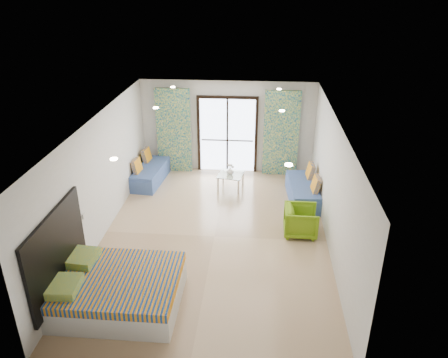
# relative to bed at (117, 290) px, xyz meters

# --- Properties ---
(floor) EXTENTS (5.00, 7.50, 0.01)m
(floor) POSITION_rel_bed_xyz_m (1.48, 2.35, -0.31)
(floor) COLOR #9C7E5D
(floor) RESTS_ON ground
(ceiling) EXTENTS (5.00, 7.50, 0.01)m
(ceiling) POSITION_rel_bed_xyz_m (1.48, 2.35, 2.39)
(ceiling) COLOR silver
(ceiling) RESTS_ON ground
(wall_back) EXTENTS (5.00, 0.01, 2.70)m
(wall_back) POSITION_rel_bed_xyz_m (1.48, 6.10, 1.04)
(wall_back) COLOR silver
(wall_back) RESTS_ON ground
(wall_front) EXTENTS (5.00, 0.01, 2.70)m
(wall_front) POSITION_rel_bed_xyz_m (1.48, -1.40, 1.04)
(wall_front) COLOR silver
(wall_front) RESTS_ON ground
(wall_left) EXTENTS (0.01, 7.50, 2.70)m
(wall_left) POSITION_rel_bed_xyz_m (-1.02, 2.35, 1.04)
(wall_left) COLOR silver
(wall_left) RESTS_ON ground
(wall_right) EXTENTS (0.01, 7.50, 2.70)m
(wall_right) POSITION_rel_bed_xyz_m (3.98, 2.35, 1.04)
(wall_right) COLOR silver
(wall_right) RESTS_ON ground
(balcony_door) EXTENTS (1.76, 0.08, 2.28)m
(balcony_door) POSITION_rel_bed_xyz_m (1.48, 6.08, 0.95)
(balcony_door) COLOR black
(balcony_door) RESTS_ON floor
(balcony_rail) EXTENTS (1.52, 0.03, 0.04)m
(balcony_rail) POSITION_rel_bed_xyz_m (1.48, 6.08, 0.64)
(balcony_rail) COLOR #595451
(balcony_rail) RESTS_ON balcony_door
(curtain_left) EXTENTS (1.00, 0.10, 2.50)m
(curtain_left) POSITION_rel_bed_xyz_m (-0.07, 5.92, 0.94)
(curtain_left) COLOR beige
(curtain_left) RESTS_ON floor
(curtain_right) EXTENTS (1.00, 0.10, 2.50)m
(curtain_right) POSITION_rel_bed_xyz_m (3.03, 5.92, 0.94)
(curtain_right) COLOR beige
(curtain_right) RESTS_ON floor
(downlight_a) EXTENTS (0.12, 0.12, 0.02)m
(downlight_a) POSITION_rel_bed_xyz_m (0.08, 0.35, 2.36)
(downlight_a) COLOR #FFE0B2
(downlight_a) RESTS_ON ceiling
(downlight_b) EXTENTS (0.12, 0.12, 0.02)m
(downlight_b) POSITION_rel_bed_xyz_m (2.88, 0.35, 2.36)
(downlight_b) COLOR #FFE0B2
(downlight_b) RESTS_ON ceiling
(downlight_c) EXTENTS (0.12, 0.12, 0.02)m
(downlight_c) POSITION_rel_bed_xyz_m (0.08, 3.35, 2.36)
(downlight_c) COLOR #FFE0B2
(downlight_c) RESTS_ON ceiling
(downlight_d) EXTENTS (0.12, 0.12, 0.02)m
(downlight_d) POSITION_rel_bed_xyz_m (2.88, 3.35, 2.36)
(downlight_d) COLOR #FFE0B2
(downlight_d) RESTS_ON ceiling
(downlight_e) EXTENTS (0.12, 0.12, 0.02)m
(downlight_e) POSITION_rel_bed_xyz_m (0.08, 5.35, 2.36)
(downlight_e) COLOR #FFE0B2
(downlight_e) RESTS_ON ceiling
(downlight_f) EXTENTS (0.12, 0.12, 0.02)m
(downlight_f) POSITION_rel_bed_xyz_m (2.88, 5.35, 2.36)
(downlight_f) COLOR #FFE0B2
(downlight_f) RESTS_ON ceiling
(headboard) EXTENTS (0.06, 2.10, 1.50)m
(headboard) POSITION_rel_bed_xyz_m (-0.98, 0.00, 0.74)
(headboard) COLOR black
(headboard) RESTS_ON floor
(switch_plate) EXTENTS (0.02, 0.10, 0.10)m
(switch_plate) POSITION_rel_bed_xyz_m (-0.99, 1.25, 0.74)
(switch_plate) COLOR silver
(switch_plate) RESTS_ON wall_left
(bed) EXTENTS (2.13, 1.74, 0.74)m
(bed) POSITION_rel_bed_xyz_m (0.00, 0.00, 0.00)
(bed) COLOR silver
(bed) RESTS_ON floor
(daybed_left) EXTENTS (0.82, 1.75, 0.84)m
(daybed_left) POSITION_rel_bed_xyz_m (-0.64, 5.07, -0.05)
(daybed_left) COLOR #3C5691
(daybed_left) RESTS_ON floor
(daybed_right) EXTENTS (0.81, 1.80, 0.87)m
(daybed_right) POSITION_rel_bed_xyz_m (3.59, 4.29, -0.04)
(daybed_right) COLOR #3C5691
(daybed_right) RESTS_ON floor
(coffee_table) EXTENTS (0.75, 0.75, 0.75)m
(coffee_table) POSITION_rel_bed_xyz_m (1.67, 4.84, 0.08)
(coffee_table) COLOR silver
(coffee_table) RESTS_ON floor
(vase) EXTENTS (0.23, 0.24, 0.20)m
(vase) POSITION_rel_bed_xyz_m (1.65, 4.81, 0.22)
(vase) COLOR white
(vase) RESTS_ON coffee_table
(armchair) EXTENTS (0.69, 0.73, 0.74)m
(armchair) POSITION_rel_bed_xyz_m (3.41, 2.64, 0.06)
(armchair) COLOR #648F12
(armchair) RESTS_ON floor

